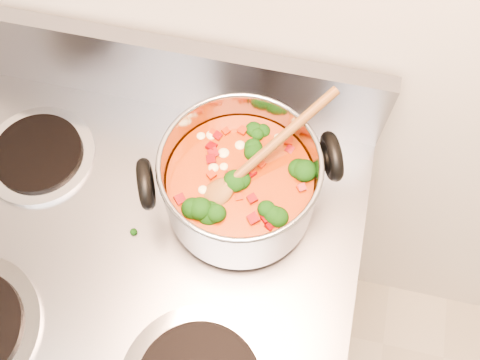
# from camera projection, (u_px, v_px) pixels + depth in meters

# --- Properties ---
(electric_range) EXTENTS (0.77, 0.69, 1.08)m
(electric_range) POSITION_uv_depth(u_px,v_px,m) (154.00, 317.00, 1.25)
(electric_range) COLOR gray
(electric_range) RESTS_ON ground
(stockpot) EXTENTS (0.30, 0.24, 0.15)m
(stockpot) POSITION_uv_depth(u_px,v_px,m) (240.00, 184.00, 0.81)
(stockpot) COLOR #9E9EA5
(stockpot) RESTS_ON electric_range
(wooden_spoon) EXTENTS (0.19, 0.21, 0.10)m
(wooden_spoon) POSITION_uv_depth(u_px,v_px,m) (246.00, 168.00, 0.78)
(wooden_spoon) COLOR brown
(wooden_spoon) RESTS_ON stockpot
(cooktop_crumbs) EXTENTS (0.10, 0.02, 0.01)m
(cooktop_crumbs) POSITION_uv_depth(u_px,v_px,m) (209.00, 287.00, 0.82)
(cooktop_crumbs) COLOR black
(cooktop_crumbs) RESTS_ON electric_range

